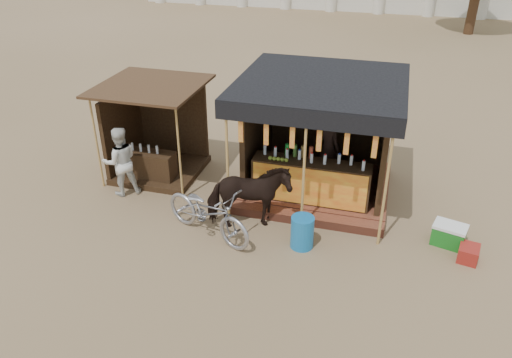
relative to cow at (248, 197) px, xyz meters
The scene contains 9 objects.
ground 1.62m from the cow, 85.27° to the right, with size 120.00×120.00×0.00m, color #846B4C.
main_stall 2.24m from the cow, 59.42° to the left, with size 3.60×3.61×2.78m.
secondary_stall 3.54m from the cow, 149.58° to the left, with size 2.40×2.40×2.38m.
cow is the anchor object (origin of this frame).
motorbike 0.91m from the cow, 142.58° to the right, with size 0.77×2.20×1.15m, color #9C9CA4.
bystander 3.32m from the cow, behind, with size 0.82×0.64×1.69m, color silver.
blue_barrel 1.35m from the cow, 17.59° to the right, with size 0.47×0.47×0.69m, color #1667A7.
red_crate 4.47m from the cow, ahead, with size 0.37×0.44×0.31m, color maroon.
cooler 4.14m from the cow, ahead, with size 0.73×0.59×0.46m.
Camera 1 is at (2.45, -7.09, 6.10)m, focal length 35.00 mm.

